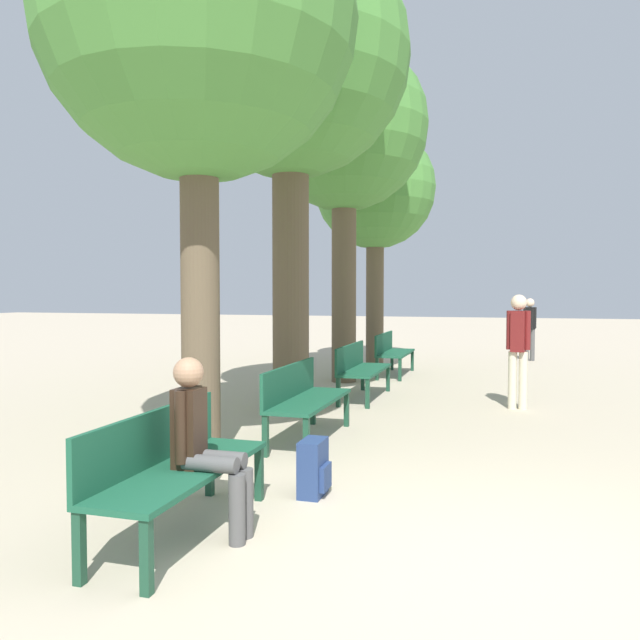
# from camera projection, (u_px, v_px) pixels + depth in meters

# --- Properties ---
(ground_plane) EXTENTS (80.00, 80.00, 0.00)m
(ground_plane) POSITION_uv_depth(u_px,v_px,m) (487.00, 574.00, 3.77)
(ground_plane) COLOR #B7A88E
(bench_row_0) EXTENTS (0.54, 1.76, 0.87)m
(bench_row_0) POSITION_uv_depth(u_px,v_px,m) (172.00, 461.00, 4.37)
(bench_row_0) COLOR #195138
(bench_row_0) RESTS_ON ground_plane
(bench_row_1) EXTENTS (0.54, 1.76, 0.87)m
(bench_row_1) POSITION_uv_depth(u_px,v_px,m) (302.00, 395.00, 7.18)
(bench_row_1) COLOR #195138
(bench_row_1) RESTS_ON ground_plane
(bench_row_2) EXTENTS (0.54, 1.76, 0.87)m
(bench_row_2) POSITION_uv_depth(u_px,v_px,m) (359.00, 366.00, 10.00)
(bench_row_2) COLOR #195138
(bench_row_2) RESTS_ON ground_plane
(bench_row_3) EXTENTS (0.54, 1.76, 0.87)m
(bench_row_3) POSITION_uv_depth(u_px,v_px,m) (391.00, 350.00, 12.81)
(bench_row_3) COLOR #195138
(bench_row_3) RESTS_ON ground_plane
(tree_row_0) EXTENTS (3.17, 3.17, 5.98)m
(tree_row_0) POSITION_uv_depth(u_px,v_px,m) (198.00, 23.00, 6.13)
(tree_row_0) COLOR brown
(tree_row_0) RESTS_ON ground_plane
(tree_row_1) EXTENTS (3.38, 3.38, 6.71)m
(tree_row_1) POSITION_uv_depth(u_px,v_px,m) (290.00, 63.00, 8.75)
(tree_row_1) COLOR brown
(tree_row_1) RESTS_ON ground_plane
(tree_row_2) EXTENTS (3.15, 3.15, 6.40)m
(tree_row_2) POSITION_uv_depth(u_px,v_px,m) (344.00, 130.00, 11.70)
(tree_row_2) COLOR brown
(tree_row_2) RESTS_ON ground_plane
(tree_row_3) EXTENTS (2.81, 2.81, 5.54)m
(tree_row_3) POSITION_uv_depth(u_px,v_px,m) (375.00, 191.00, 14.55)
(tree_row_3) COLOR brown
(tree_row_3) RESTS_ON ground_plane
(person_seated) EXTENTS (0.56, 0.32, 1.25)m
(person_seated) POSITION_uv_depth(u_px,v_px,m) (204.00, 440.00, 4.32)
(person_seated) COLOR #4C4C4C
(person_seated) RESTS_ON ground_plane
(backpack) EXTENTS (0.22, 0.33, 0.47)m
(backpack) POSITION_uv_depth(u_px,v_px,m) (314.00, 468.00, 5.21)
(backpack) COLOR navy
(backpack) RESTS_ON ground_plane
(pedestrian_near) EXTENTS (0.31, 0.26, 1.56)m
(pedestrian_near) POSITION_uv_depth(u_px,v_px,m) (530.00, 325.00, 15.50)
(pedestrian_near) COLOR #4C4C4C
(pedestrian_near) RESTS_ON ground_plane
(pedestrian_mid) EXTENTS (0.34, 0.26, 1.67)m
(pedestrian_mid) POSITION_uv_depth(u_px,v_px,m) (518.00, 344.00, 9.05)
(pedestrian_mid) COLOR beige
(pedestrian_mid) RESTS_ON ground_plane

